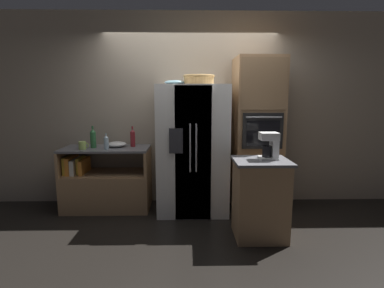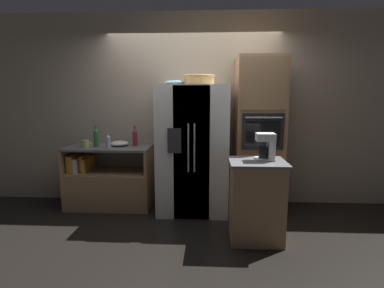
{
  "view_description": "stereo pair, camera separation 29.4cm",
  "coord_description": "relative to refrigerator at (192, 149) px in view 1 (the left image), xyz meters",
  "views": [
    {
      "loc": [
        -0.07,
        -4.05,
        1.62
      ],
      "look_at": [
        0.01,
        -0.06,
        0.97
      ],
      "focal_mm": 28.0,
      "sensor_mm": 36.0,
      "label": 1
    },
    {
      "loc": [
        0.22,
        -4.04,
        1.62
      ],
      "look_at": [
        0.01,
        -0.06,
        0.97
      ],
      "focal_mm": 28.0,
      "sensor_mm": 36.0,
      "label": 2
    }
  ],
  "objects": [
    {
      "name": "coffee_maker",
      "position": [
        0.86,
        -0.79,
        0.19
      ],
      "size": [
        0.2,
        0.18,
        0.3
      ],
      "color": "white",
      "rests_on": "island_counter"
    },
    {
      "name": "wall_back",
      "position": [
        -0.02,
        0.41,
        0.52
      ],
      "size": [
        12.0,
        0.06,
        2.8
      ],
      "color": "tan",
      "rests_on": "ground_plane"
    },
    {
      "name": "island_counter",
      "position": [
        0.75,
        -0.83,
        -0.42
      ],
      "size": [
        0.61,
        0.55,
        0.91
      ],
      "color": "#A87F56",
      "rests_on": "ground_plane"
    },
    {
      "name": "bottle_tall",
      "position": [
        -0.85,
        0.17,
        0.14
      ],
      "size": [
        0.07,
        0.07,
        0.29
      ],
      "color": "maroon",
      "rests_on": "counter_left"
    },
    {
      "name": "ground_plane",
      "position": [
        -0.02,
        -0.03,
        -0.88
      ],
      "size": [
        20.0,
        20.0,
        0.0
      ],
      "primitive_type": "plane",
      "color": "black"
    },
    {
      "name": "bottle_short",
      "position": [
        -1.39,
        0.08,
        0.15
      ],
      "size": [
        0.08,
        0.08,
        0.31
      ],
      "color": "#33723F",
      "rests_on": "counter_left"
    },
    {
      "name": "mixing_bowl",
      "position": [
        -1.08,
        0.15,
        0.05
      ],
      "size": [
        0.27,
        0.27,
        0.07
      ],
      "color": "white",
      "rests_on": "counter_left"
    },
    {
      "name": "refrigerator",
      "position": [
        0.0,
        0.0,
        0.0
      ],
      "size": [
        0.95,
        0.79,
        1.76
      ],
      "color": "white",
      "rests_on": "ground_plane"
    },
    {
      "name": "mug",
      "position": [
        -1.5,
        -0.04,
        0.07
      ],
      "size": [
        0.14,
        0.1,
        0.11
      ],
      "color": "#B2D166",
      "rests_on": "counter_left"
    },
    {
      "name": "wall_oven",
      "position": [
        0.9,
        0.06,
        0.19
      ],
      "size": [
        0.63,
        0.7,
        2.12
      ],
      "color": "#A87F56",
      "rests_on": "ground_plane"
    },
    {
      "name": "wicker_basket",
      "position": [
        0.08,
        -0.05,
        0.95
      ],
      "size": [
        0.42,
        0.42,
        0.12
      ],
      "color": "tan",
      "rests_on": "refrigerator"
    },
    {
      "name": "fruit_bowl",
      "position": [
        -0.23,
        -0.04,
        0.91
      ],
      "size": [
        0.28,
        0.28,
        0.06
      ],
      "color": "#668C99",
      "rests_on": "refrigerator"
    },
    {
      "name": "counter_left",
      "position": [
        -1.24,
        0.09,
        -0.55
      ],
      "size": [
        1.2,
        0.59,
        0.89
      ],
      "color": "#A87F56",
      "rests_on": "ground_plane"
    },
    {
      "name": "bottle_wide",
      "position": [
        -1.17,
        -0.04,
        0.11
      ],
      "size": [
        0.06,
        0.06,
        0.22
      ],
      "color": "silver",
      "rests_on": "counter_left"
    }
  ]
}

